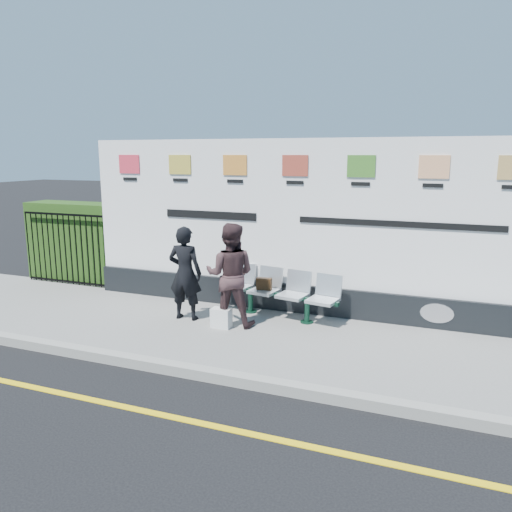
{
  "coord_description": "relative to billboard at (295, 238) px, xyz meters",
  "views": [
    {
      "loc": [
        2.95,
        -4.37,
        2.87
      ],
      "look_at": [
        0.11,
        2.96,
        1.25
      ],
      "focal_mm": 35.0,
      "sensor_mm": 36.0,
      "label": 1
    }
  ],
  "objects": [
    {
      "name": "woman_left",
      "position": [
        -1.57,
        -1.11,
        -0.51
      ],
      "size": [
        0.61,
        0.42,
        1.58
      ],
      "primitive_type": "imported",
      "rotation": [
        0.0,
        0.0,
        3.22
      ],
      "color": "black",
      "rests_on": "pavement"
    },
    {
      "name": "hedge",
      "position": [
        -5.08,
        0.45,
        -0.45
      ],
      "size": [
        2.35,
        0.7,
        1.7
      ],
      "primitive_type": "cube",
      "color": "#254615",
      "rests_on": "pavement"
    },
    {
      "name": "pavement",
      "position": [
        -0.5,
        -1.35,
        -1.36
      ],
      "size": [
        14.0,
        3.0,
        0.12
      ],
      "primitive_type": "cube",
      "color": "gray",
      "rests_on": "ground"
    },
    {
      "name": "railing",
      "position": [
        -5.08,
        -0.0,
        -0.53
      ],
      "size": [
        2.05,
        0.06,
        1.54
      ],
      "primitive_type": null,
      "color": "black",
      "rests_on": "pavement"
    },
    {
      "name": "yellow_line",
      "position": [
        -0.5,
        -3.85,
        -1.42
      ],
      "size": [
        14.0,
        0.1,
        0.01
      ],
      "primitive_type": "cube",
      "color": "yellow",
      "rests_on": "ground"
    },
    {
      "name": "ground",
      "position": [
        -0.5,
        -3.85,
        -1.42
      ],
      "size": [
        80.0,
        80.0,
        0.0
      ],
      "primitive_type": "plane",
      "color": "black"
    },
    {
      "name": "billboard",
      "position": [
        0.0,
        0.0,
        0.0
      ],
      "size": [
        8.0,
        0.3,
        3.0
      ],
      "color": "black",
      "rests_on": "pavement"
    },
    {
      "name": "kerb",
      "position": [
        -0.5,
        -2.85,
        -1.35
      ],
      "size": [
        14.0,
        0.18,
        0.14
      ],
      "primitive_type": "cube",
      "color": "gray",
      "rests_on": "ground"
    },
    {
      "name": "handbag_brown",
      "position": [
        -0.42,
        -0.44,
        -0.75
      ],
      "size": [
        0.27,
        0.14,
        0.2
      ],
      "primitive_type": "cube",
      "rotation": [
        0.0,
        0.0,
        0.11
      ],
      "color": "#321E0E",
      "rests_on": "bench"
    },
    {
      "name": "woman_right",
      "position": [
        -0.74,
        -1.13,
        -0.46
      ],
      "size": [
        0.93,
        0.79,
        1.68
      ],
      "primitive_type": "imported",
      "rotation": [
        0.0,
        0.0,
        3.35
      ],
      "color": "#3C2729",
      "rests_on": "pavement"
    },
    {
      "name": "carrier_bag_white",
      "position": [
        -0.83,
        -1.3,
        -1.14
      ],
      "size": [
        0.31,
        0.19,
        0.31
      ],
      "primitive_type": "cube",
      "color": "silver",
      "rests_on": "pavement"
    },
    {
      "name": "bench",
      "position": [
        -0.15,
        -0.48,
        -1.08
      ],
      "size": [
        2.15,
        0.89,
        0.45
      ],
      "primitive_type": null,
      "rotation": [
        0.0,
        0.0,
        -0.17
      ],
      "color": "silver",
      "rests_on": "pavement"
    }
  ]
}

